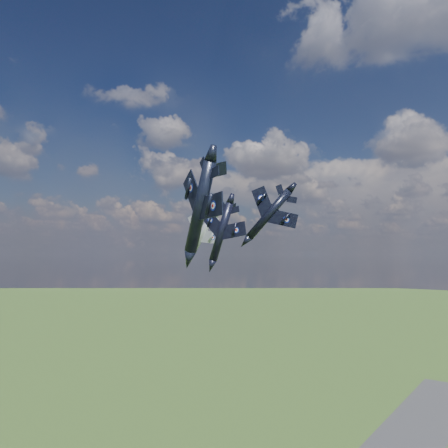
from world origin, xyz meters
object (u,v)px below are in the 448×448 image
Objects in this scene: jet_right_navy at (200,207)px; jet_left_silver at (201,235)px; jet_high_navy at (269,214)px; jet_lead_navy at (221,232)px.

jet_right_navy is 46.41m from jet_left_silver.
jet_left_silver is (-20.87, 6.09, -3.04)m from jet_high_navy.
jet_high_navy is at bearing 128.61° from jet_right_navy.
jet_lead_navy is 25.09m from jet_left_silver.
jet_high_navy is (2.59, 11.09, 3.59)m from jet_lead_navy.
jet_right_navy is at bearing -51.99° from jet_left_silver.
jet_high_navy is 21.95m from jet_left_silver.
jet_left_silver is (-18.27, 17.18, 0.56)m from jet_lead_navy.
jet_high_navy is at bearing 74.11° from jet_lead_navy.
jet_lead_navy is 21.87m from jet_right_navy.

